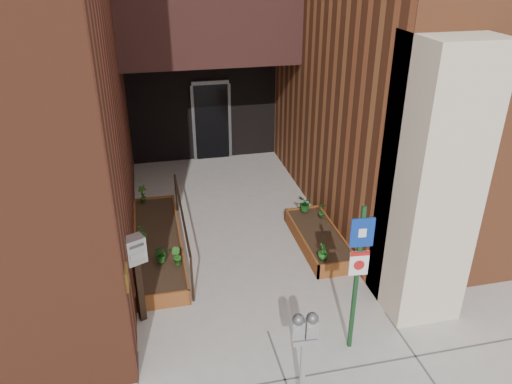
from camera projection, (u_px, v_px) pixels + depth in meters
ground at (268, 331)px, 7.82m from camera, size 80.00×80.00×0.00m
planter_left at (158, 245)px, 9.81m from camera, size 0.90×3.60×0.30m
planter_right at (319, 239)px, 10.00m from camera, size 0.80×2.20×0.30m
handrail at (182, 216)px, 9.59m from camera, size 0.04×3.34×0.90m
parking_meter at (304, 335)px, 6.12m from camera, size 0.33×0.16×1.48m
sign_post at (358, 266)px, 6.87m from camera, size 0.33×0.09×2.39m
payment_dropbox at (136, 262)px, 7.59m from camera, size 0.37×0.33×1.54m
shrub_left_a at (161, 254)px, 8.95m from camera, size 0.35×0.35×0.32m
shrub_left_b at (176, 256)px, 8.87m from camera, size 0.26×0.26×0.33m
shrub_left_c at (141, 233)px, 9.53m from camera, size 0.28×0.28×0.37m
shrub_left_d at (143, 194)px, 11.00m from camera, size 0.30×0.30×0.40m
shrub_right_a at (323, 251)px, 9.02m from camera, size 0.23×0.23×0.32m
shrub_right_b at (322, 210)px, 10.40m from camera, size 0.22×0.22×0.34m
shrub_right_c at (305, 204)px, 10.62m from camera, size 0.33×0.33×0.37m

